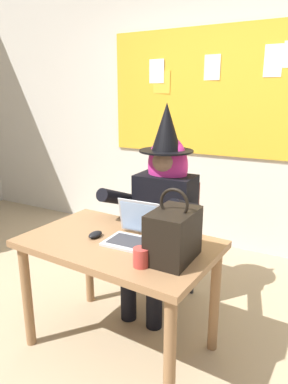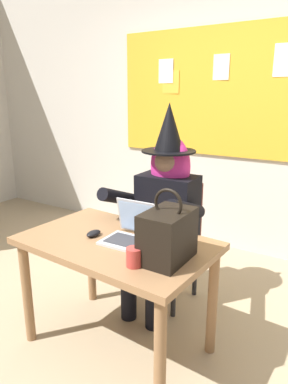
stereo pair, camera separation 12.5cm
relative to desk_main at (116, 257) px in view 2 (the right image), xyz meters
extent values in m
plane|color=tan|center=(0.04, -0.01, -0.61)|extent=(24.00, 24.00, 0.00)
cube|color=beige|center=(0.04, 1.86, 0.84)|extent=(6.73, 0.10, 2.91)
cube|color=gold|center=(0.04, 1.80, 0.94)|extent=(2.40, 0.02, 1.20)
cube|color=white|center=(0.45, 1.79, 1.20)|extent=(0.15, 0.01, 0.27)
cube|color=white|center=(-0.69, 1.79, 1.15)|extent=(0.20, 0.02, 0.23)
cube|color=#F4E0C6|center=(-0.09, 1.79, 1.17)|extent=(0.16, 0.01, 0.23)
cube|color=gold|center=(-0.62, 1.79, 1.04)|extent=(0.19, 0.01, 0.22)
cube|color=#8E6642|center=(0.00, 0.00, 0.09)|extent=(1.15, 0.75, 0.04)
cylinder|color=#8E6642|center=(-0.51, -0.26, -0.27)|extent=(0.06, 0.06, 0.68)
cylinder|color=#8E6642|center=(0.48, -0.31, -0.27)|extent=(0.06, 0.06, 0.68)
cylinder|color=#8E6642|center=(-0.48, 0.31, -0.27)|extent=(0.06, 0.06, 0.68)
cylinder|color=#8E6642|center=(0.51, 0.26, -0.27)|extent=(0.06, 0.06, 0.68)
cube|color=#4C1E19|center=(-0.01, 0.63, -0.18)|extent=(0.43, 0.43, 0.04)
cube|color=#4C1E19|center=(-0.01, 0.82, 0.07)|extent=(0.38, 0.05, 0.45)
cylinder|color=#262628|center=(0.15, 0.45, -0.40)|extent=(0.04, 0.04, 0.41)
cylinder|color=#262628|center=(-0.19, 0.46, -0.40)|extent=(0.04, 0.04, 0.41)
cylinder|color=#262628|center=(0.16, 0.79, -0.40)|extent=(0.04, 0.04, 0.41)
cylinder|color=#262628|center=(-0.18, 0.80, -0.40)|extent=(0.04, 0.04, 0.41)
cylinder|color=black|center=(0.10, 0.27, -0.38)|extent=(0.11, 0.11, 0.45)
cylinder|color=black|center=(-0.10, 0.27, -0.38)|extent=(0.11, 0.11, 0.45)
cylinder|color=black|center=(0.09, 0.44, -0.13)|extent=(0.16, 0.42, 0.15)
cylinder|color=black|center=(-0.11, 0.43, -0.13)|extent=(0.16, 0.42, 0.15)
cube|color=black|center=(-0.01, 0.65, 0.10)|extent=(0.43, 0.27, 0.52)
cylinder|color=black|center=(0.24, 0.42, 0.22)|extent=(0.10, 0.46, 0.24)
cylinder|color=black|center=(-0.26, 0.41, 0.22)|extent=(0.10, 0.46, 0.24)
sphere|color=#A37A60|center=(-0.01, 0.65, 0.46)|extent=(0.20, 0.20, 0.20)
ellipsoid|color=#D82D8C|center=(-0.01, 0.68, 0.42)|extent=(0.30, 0.23, 0.44)
cylinder|color=black|center=(-0.01, 0.65, 0.54)|extent=(0.38, 0.38, 0.01)
cone|color=black|center=(-0.01, 0.65, 0.71)|extent=(0.21, 0.21, 0.33)
cube|color=#B7B7BC|center=(0.07, 0.00, 0.11)|extent=(0.28, 0.22, 0.01)
cube|color=#333338|center=(0.07, 0.00, 0.12)|extent=(0.23, 0.16, 0.00)
cube|color=#B7B7BC|center=(0.07, 0.12, 0.22)|extent=(0.27, 0.06, 0.21)
cube|color=#99B7E0|center=(0.07, 0.12, 0.22)|extent=(0.24, 0.05, 0.18)
ellipsoid|color=black|center=(-0.15, -0.02, 0.12)|extent=(0.06, 0.11, 0.03)
cube|color=black|center=(0.37, -0.06, 0.24)|extent=(0.20, 0.30, 0.26)
torus|color=black|center=(0.37, -0.06, 0.41)|extent=(0.16, 0.02, 0.16)
cylinder|color=#B23833|center=(0.27, -0.21, 0.15)|extent=(0.08, 0.08, 0.09)
camera|label=1|loc=(1.04, -1.57, 0.92)|focal=32.76mm
camera|label=2|loc=(1.15, -1.50, 0.92)|focal=32.76mm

